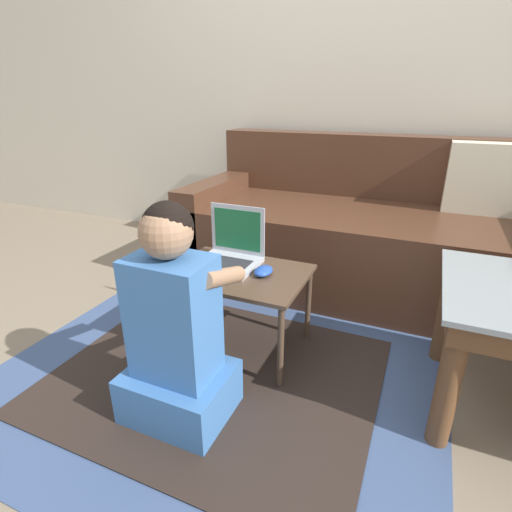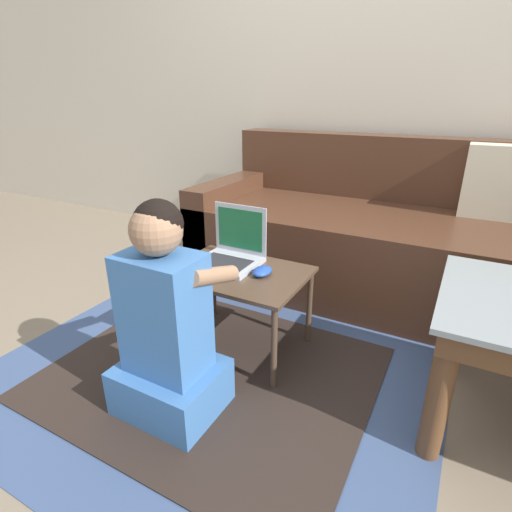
{
  "view_description": "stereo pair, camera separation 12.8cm",
  "coord_description": "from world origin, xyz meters",
  "px_view_note": "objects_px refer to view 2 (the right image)",
  "views": [
    {
      "loc": [
        0.55,
        -1.17,
        1.04
      ],
      "look_at": [
        -0.06,
        0.22,
        0.43
      ],
      "focal_mm": 28.0,
      "sensor_mm": 36.0,
      "label": 1
    },
    {
      "loc": [
        0.66,
        -1.11,
        1.04
      ],
      "look_at": [
        -0.06,
        0.22,
        0.43
      ],
      "focal_mm": 28.0,
      "sensor_mm": 36.0,
      "label": 2
    }
  ],
  "objects_px": {
    "laptop": "(231,254)",
    "computer_mouse": "(262,271)",
    "person_seated": "(167,329)",
    "couch": "(374,238)",
    "laptop_desk": "(239,280)"
  },
  "relations": [
    {
      "from": "computer_mouse",
      "to": "laptop",
      "type": "bearing_deg",
      "value": 165.53
    },
    {
      "from": "couch",
      "to": "laptop_desk",
      "type": "xyz_separation_m",
      "value": [
        -0.35,
        -0.89,
        0.03
      ]
    },
    {
      "from": "couch",
      "to": "laptop_desk",
      "type": "height_order",
      "value": "couch"
    },
    {
      "from": "laptop_desk",
      "to": "person_seated",
      "type": "bearing_deg",
      "value": -92.39
    },
    {
      "from": "couch",
      "to": "computer_mouse",
      "type": "bearing_deg",
      "value": -105.87
    },
    {
      "from": "laptop",
      "to": "computer_mouse",
      "type": "bearing_deg",
      "value": -14.47
    },
    {
      "from": "couch",
      "to": "laptop_desk",
      "type": "bearing_deg",
      "value": -111.65
    },
    {
      "from": "couch",
      "to": "computer_mouse",
      "type": "distance_m",
      "value": 0.92
    },
    {
      "from": "person_seated",
      "to": "couch",
      "type": "bearing_deg",
      "value": 74.31
    },
    {
      "from": "laptop",
      "to": "person_seated",
      "type": "distance_m",
      "value": 0.5
    },
    {
      "from": "laptop",
      "to": "person_seated",
      "type": "relative_size",
      "value": 0.33
    },
    {
      "from": "couch",
      "to": "person_seated",
      "type": "distance_m",
      "value": 1.37
    },
    {
      "from": "laptop",
      "to": "computer_mouse",
      "type": "height_order",
      "value": "laptop"
    },
    {
      "from": "laptop_desk",
      "to": "computer_mouse",
      "type": "xyz_separation_m",
      "value": [
        0.1,
        0.01,
        0.06
      ]
    },
    {
      "from": "laptop_desk",
      "to": "laptop",
      "type": "relative_size",
      "value": 2.18
    }
  ]
}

